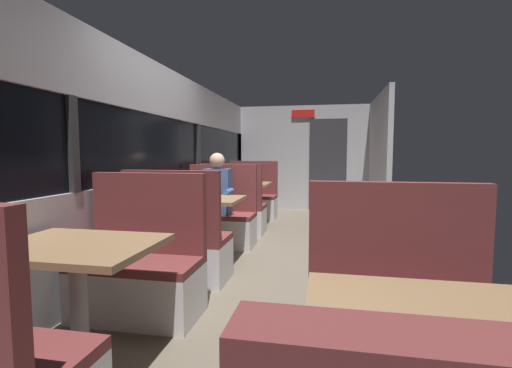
% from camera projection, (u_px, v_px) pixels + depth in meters
% --- Properties ---
extents(ground_plane, '(3.30, 9.20, 0.02)m').
position_uv_depth(ground_plane, '(278.00, 267.00, 4.01)').
color(ground_plane, '#665B4C').
extents(carriage_window_panel_left, '(0.09, 8.48, 2.30)m').
position_uv_depth(carriage_window_panel_left, '(155.00, 166.00, 4.19)').
color(carriage_window_panel_left, '#B2B2B7').
rests_on(carriage_window_panel_left, ground_plane).
extents(carriage_end_bulkhead, '(2.90, 0.11, 2.30)m').
position_uv_depth(carriage_end_bulkhead, '(305.00, 158.00, 8.00)').
color(carriage_end_bulkhead, '#B2B2B7').
rests_on(carriage_end_bulkhead, ground_plane).
extents(carriage_aisle_panel_right, '(0.08, 2.40, 2.30)m').
position_uv_depth(carriage_aisle_panel_right, '(378.00, 159.00, 6.56)').
color(carriage_aisle_panel_right, '#B2B2B7').
rests_on(carriage_aisle_panel_right, ground_plane).
extents(dining_table_near_window, '(0.90, 0.70, 0.74)m').
position_uv_depth(dining_table_near_window, '(77.00, 260.00, 2.08)').
color(dining_table_near_window, '#9E9EA3').
rests_on(dining_table_near_window, ground_plane).
extents(bench_near_window_facing_entry, '(0.95, 0.50, 1.10)m').
position_uv_depth(bench_near_window_facing_entry, '(140.00, 273.00, 2.79)').
color(bench_near_window_facing_entry, silver).
rests_on(bench_near_window_facing_entry, ground_plane).
extents(dining_table_mid_window, '(0.90, 0.70, 0.74)m').
position_uv_depth(dining_table_mid_window, '(202.00, 206.00, 4.18)').
color(dining_table_mid_window, '#9E9EA3').
rests_on(dining_table_mid_window, ground_plane).
extents(bench_mid_window_facing_end, '(0.95, 0.50, 1.10)m').
position_uv_depth(bench_mid_window_facing_end, '(179.00, 248.00, 3.52)').
color(bench_mid_window_facing_end, silver).
rests_on(bench_mid_window_facing_end, ground_plane).
extents(bench_mid_window_facing_entry, '(0.95, 0.50, 1.10)m').
position_uv_depth(bench_mid_window_facing_entry, '(220.00, 221.00, 4.89)').
color(bench_mid_window_facing_entry, silver).
rests_on(bench_mid_window_facing_entry, ground_plane).
extents(dining_table_far_window, '(0.90, 0.70, 0.74)m').
position_uv_depth(dining_table_far_window, '(244.00, 188.00, 6.29)').
color(dining_table_far_window, '#9E9EA3').
rests_on(dining_table_far_window, ground_plane).
extents(bench_far_window_facing_end, '(0.95, 0.50, 1.10)m').
position_uv_depth(bench_far_window_facing_end, '(234.00, 212.00, 5.63)').
color(bench_far_window_facing_end, silver).
rests_on(bench_far_window_facing_end, ground_plane).
extents(bench_far_window_facing_entry, '(0.95, 0.50, 1.10)m').
position_uv_depth(bench_far_window_facing_entry, '(252.00, 201.00, 7.00)').
color(bench_far_window_facing_entry, silver).
rests_on(bench_far_window_facing_entry, ground_plane).
extents(dining_table_front_aisle, '(0.90, 0.70, 0.74)m').
position_uv_depth(dining_table_front_aisle, '(446.00, 347.00, 1.15)').
color(dining_table_front_aisle, '#9E9EA3').
rests_on(dining_table_front_aisle, ground_plane).
extents(bench_front_aisle_facing_entry, '(0.95, 0.50, 1.10)m').
position_uv_depth(bench_front_aisle_facing_entry, '(399.00, 333.00, 1.86)').
color(bench_front_aisle_facing_entry, silver).
rests_on(bench_front_aisle_facing_entry, ground_plane).
extents(seated_passenger, '(0.47, 0.55, 1.26)m').
position_uv_depth(seated_passenger, '(218.00, 207.00, 4.80)').
color(seated_passenger, '#26262D').
rests_on(seated_passenger, ground_plane).
extents(coffee_cup_primary, '(0.07, 0.07, 0.09)m').
position_uv_depth(coffee_cup_primary, '(235.00, 179.00, 6.48)').
color(coffee_cup_primary, white).
rests_on(coffee_cup_primary, dining_table_far_window).
extents(coffee_cup_secondary, '(0.07, 0.07, 0.09)m').
position_uv_depth(coffee_cup_secondary, '(203.00, 194.00, 4.20)').
color(coffee_cup_secondary, white).
rests_on(coffee_cup_secondary, dining_table_mid_window).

